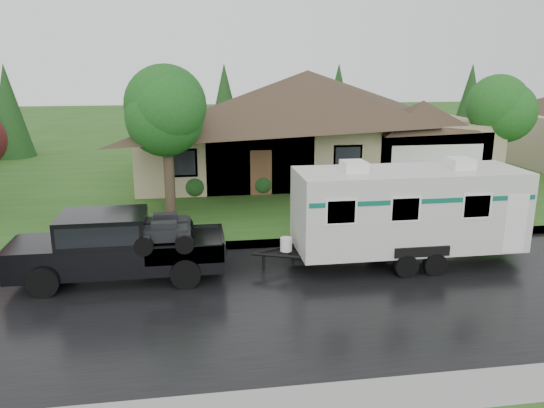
# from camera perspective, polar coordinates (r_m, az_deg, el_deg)

# --- Properties ---
(ground) EXTENTS (140.00, 140.00, 0.00)m
(ground) POSITION_cam_1_polar(r_m,az_deg,el_deg) (16.65, 7.24, -6.64)
(ground) COLOR #294A17
(ground) RESTS_ON ground
(road) EXTENTS (140.00, 8.00, 0.01)m
(road) POSITION_cam_1_polar(r_m,az_deg,el_deg) (14.89, 9.35, -9.38)
(road) COLOR black
(road) RESTS_ON ground
(curb) EXTENTS (140.00, 0.50, 0.15)m
(curb) POSITION_cam_1_polar(r_m,az_deg,el_deg) (18.67, 5.37, -3.95)
(curb) COLOR gray
(curb) RESTS_ON ground
(lawn) EXTENTS (140.00, 26.00, 0.15)m
(lawn) POSITION_cam_1_polar(r_m,az_deg,el_deg) (30.79, -0.37, 3.59)
(lawn) COLOR #294A17
(lawn) RESTS_ON ground
(house_main) EXTENTS (19.44, 10.80, 6.90)m
(house_main) POSITION_cam_1_polar(r_m,az_deg,el_deg) (29.59, 4.42, 9.97)
(house_main) COLOR gray
(house_main) RESTS_ON lawn
(tree_left_green) EXTENTS (3.53, 3.53, 5.84)m
(tree_left_green) POSITION_cam_1_polar(r_m,az_deg,el_deg) (20.57, -11.31, 9.35)
(tree_left_green) COLOR #382B1E
(tree_left_green) RESTS_ON lawn
(tree_right_green) EXTENTS (3.16, 3.16, 5.23)m
(tree_right_green) POSITION_cam_1_polar(r_m,az_deg,el_deg) (29.22, 23.68, 9.10)
(tree_right_green) COLOR #382B1E
(tree_right_green) RESTS_ON lawn
(shrub_row) EXTENTS (13.60, 1.00, 1.00)m
(shrub_row) POSITION_cam_1_polar(r_m,az_deg,el_deg) (25.59, 5.94, 2.52)
(shrub_row) COLOR #143814
(shrub_row) RESTS_ON lawn
(pickup_truck) EXTENTS (5.93, 2.25, 1.98)m
(pickup_truck) POSITION_cam_1_polar(r_m,az_deg,el_deg) (15.89, -16.56, -4.16)
(pickup_truck) COLOR black
(pickup_truck) RESTS_ON ground
(travel_trailer) EXTENTS (7.32, 2.57, 3.28)m
(travel_trailer) POSITION_cam_1_polar(r_m,az_deg,el_deg) (16.84, 14.40, -0.51)
(travel_trailer) COLOR silver
(travel_trailer) RESTS_ON ground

